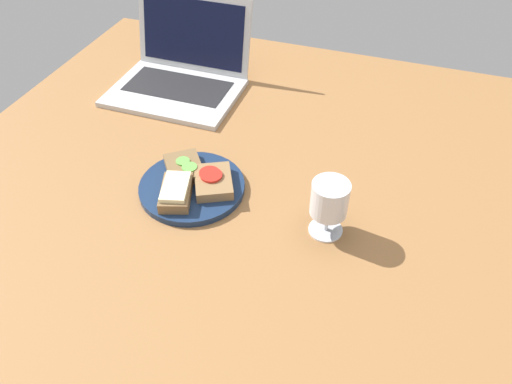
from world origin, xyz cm
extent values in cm
cube|color=#9E6B3D|center=(0.00, 0.00, 1.50)|extent=(140.00, 140.00, 3.00)
cylinder|color=navy|center=(-8.21, -6.18, 3.78)|extent=(23.60, 23.60, 1.56)
cube|color=brown|center=(-11.64, -2.61, 5.61)|extent=(12.29, 12.78, 2.11)
cylinder|color=#6BB74C|center=(-12.19, -1.85, 6.85)|extent=(3.17, 3.17, 0.36)
cylinder|color=#6BB74C|center=(-9.83, -3.37, 6.88)|extent=(3.48, 3.48, 0.42)
cube|color=brown|center=(-9.59, -10.94, 5.78)|extent=(9.46, 12.39, 2.44)
cube|color=#F4EAB7|center=(-9.59, -10.94, 7.49)|extent=(7.65, 10.41, 0.98)
cube|color=#937047|center=(-3.40, -5.00, 5.72)|extent=(11.92, 13.08, 2.33)
cylinder|color=red|center=(-3.97, -4.62, 7.17)|extent=(4.86, 4.86, 0.57)
cylinder|color=red|center=(-4.71, -3.96, 7.10)|extent=(4.60, 4.60, 0.42)
cylinder|color=white|center=(22.94, -8.63, 3.20)|extent=(7.04, 7.04, 0.40)
cylinder|color=white|center=(22.94, -8.63, 5.91)|extent=(0.87, 0.87, 5.01)
cylinder|color=white|center=(22.94, -8.63, 12.01)|extent=(7.54, 7.54, 7.20)
cylinder|color=white|center=(22.94, -8.63, 10.48)|extent=(6.94, 6.94, 4.13)
cube|color=silver|center=(-29.55, 28.66, 3.74)|extent=(35.39, 25.44, 1.47)
cube|color=#232326|center=(-29.55, 30.95, 4.55)|extent=(29.02, 13.99, 0.16)
cube|color=silver|center=(-29.55, 43.89, 15.09)|extent=(34.68, 5.79, 21.43)
cube|color=black|center=(-29.55, 43.39, 15.09)|extent=(31.14, 4.37, 17.88)
camera|label=1|loc=(32.42, -79.75, 78.38)|focal=35.00mm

